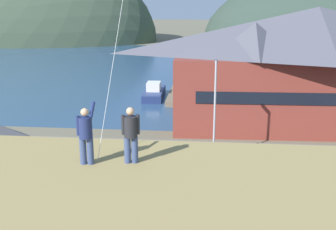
{
  "coord_description": "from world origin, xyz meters",
  "views": [
    {
      "loc": [
        3.12,
        -20.77,
        12.08
      ],
      "look_at": [
        0.16,
        9.0,
        4.04
      ],
      "focal_mm": 44.78,
      "sensor_mm": 36.0,
      "label": 1
    }
  ],
  "objects_px": {
    "parked_car_front_row_silver": "(266,211)",
    "parking_light_pole": "(215,104)",
    "parked_car_mid_row_center": "(75,158)",
    "moored_boat_outer_mooring": "(209,93)",
    "moored_boat_wharfside": "(154,92)",
    "person_companion": "(131,133)",
    "wharf_dock": "(181,95)",
    "harbor_lodge": "(314,65)",
    "parked_car_back_row_right": "(221,163)",
    "person_kite_flyer": "(86,134)",
    "storage_shed_near_lot": "(1,159)",
    "parked_car_lone_by_shed": "(52,206)"
  },
  "relations": [
    {
      "from": "parked_car_front_row_silver",
      "to": "parking_light_pole",
      "type": "bearing_deg",
      "value": 105.36
    },
    {
      "from": "parked_car_mid_row_center",
      "to": "parking_light_pole",
      "type": "relative_size",
      "value": 0.54
    },
    {
      "from": "moored_boat_outer_mooring",
      "to": "parked_car_front_row_silver",
      "type": "bearing_deg",
      "value": -84.37
    },
    {
      "from": "moored_boat_wharfside",
      "to": "moored_boat_outer_mooring",
      "type": "bearing_deg",
      "value": 2.62
    },
    {
      "from": "moored_boat_outer_mooring",
      "to": "parked_car_mid_row_center",
      "type": "relative_size",
      "value": 1.96
    },
    {
      "from": "moored_boat_wharfside",
      "to": "person_companion",
      "type": "relative_size",
      "value": 4.43
    },
    {
      "from": "wharf_dock",
      "to": "parking_light_pole",
      "type": "xyz_separation_m",
      "value": [
        4.06,
        -22.18,
        4.21
      ]
    },
    {
      "from": "wharf_dock",
      "to": "parked_car_front_row_silver",
      "type": "distance_m",
      "value": 33.08
    },
    {
      "from": "moored_boat_outer_mooring",
      "to": "harbor_lodge",
      "type": "bearing_deg",
      "value": -49.08
    },
    {
      "from": "wharf_dock",
      "to": "parked_car_back_row_right",
      "type": "bearing_deg",
      "value": -79.8
    },
    {
      "from": "harbor_lodge",
      "to": "parked_car_front_row_silver",
      "type": "relative_size",
      "value": 6.86
    },
    {
      "from": "parked_car_back_row_right",
      "to": "parked_car_mid_row_center",
      "type": "bearing_deg",
      "value": -179.64
    },
    {
      "from": "harbor_lodge",
      "to": "person_kite_flyer",
      "type": "relative_size",
      "value": 15.65
    },
    {
      "from": "harbor_lodge",
      "to": "person_kite_flyer",
      "type": "xyz_separation_m",
      "value": [
        -13.85,
        -30.37,
        2.08
      ]
    },
    {
      "from": "harbor_lodge",
      "to": "parked_car_mid_row_center",
      "type": "relative_size",
      "value": 6.86
    },
    {
      "from": "moored_boat_wharfside",
      "to": "parked_car_front_row_silver",
      "type": "height_order",
      "value": "moored_boat_wharfside"
    },
    {
      "from": "harbor_lodge",
      "to": "moored_boat_outer_mooring",
      "type": "relative_size",
      "value": 3.5
    },
    {
      "from": "parking_light_pole",
      "to": "person_companion",
      "type": "xyz_separation_m",
      "value": [
        -2.8,
        -19.51,
        3.72
      ]
    },
    {
      "from": "moored_boat_outer_mooring",
      "to": "storage_shed_near_lot",
      "type": "bearing_deg",
      "value": -113.82
    },
    {
      "from": "person_kite_flyer",
      "to": "person_companion",
      "type": "height_order",
      "value": "person_kite_flyer"
    },
    {
      "from": "harbor_lodge",
      "to": "parked_car_back_row_right",
      "type": "bearing_deg",
      "value": -123.8
    },
    {
      "from": "parking_light_pole",
      "to": "harbor_lodge",
      "type": "bearing_deg",
      "value": 47.55
    },
    {
      "from": "wharf_dock",
      "to": "moored_boat_wharfside",
      "type": "relative_size",
      "value": 1.38
    },
    {
      "from": "parked_car_back_row_right",
      "to": "parked_car_lone_by_shed",
      "type": "height_order",
      "value": "same"
    },
    {
      "from": "parked_car_lone_by_shed",
      "to": "person_kite_flyer",
      "type": "xyz_separation_m",
      "value": [
        4.97,
        -9.04,
        7.24
      ]
    },
    {
      "from": "moored_boat_outer_mooring",
      "to": "parked_car_back_row_right",
      "type": "relative_size",
      "value": 1.93
    },
    {
      "from": "moored_boat_wharfside",
      "to": "harbor_lodge",
      "type": "bearing_deg",
      "value": -33.21
    },
    {
      "from": "moored_boat_wharfside",
      "to": "parked_car_lone_by_shed",
      "type": "bearing_deg",
      "value": -92.55
    },
    {
      "from": "wharf_dock",
      "to": "moored_boat_wharfside",
      "type": "bearing_deg",
      "value": -177.17
    },
    {
      "from": "harbor_lodge",
      "to": "moored_boat_outer_mooring",
      "type": "xyz_separation_m",
      "value": [
        -10.14,
        11.7,
        -5.5
      ]
    },
    {
      "from": "parked_car_front_row_silver",
      "to": "parked_car_mid_row_center",
      "type": "bearing_deg",
      "value": 151.73
    },
    {
      "from": "moored_boat_outer_mooring",
      "to": "parked_car_front_row_silver",
      "type": "relative_size",
      "value": 1.96
    },
    {
      "from": "parking_light_pole",
      "to": "parked_car_mid_row_center",
      "type": "bearing_deg",
      "value": -162.4
    },
    {
      "from": "parking_light_pole",
      "to": "parked_car_front_row_silver",
      "type": "bearing_deg",
      "value": -74.64
    },
    {
      "from": "wharf_dock",
      "to": "moored_boat_wharfside",
      "type": "distance_m",
      "value": 3.6
    },
    {
      "from": "harbor_lodge",
      "to": "person_kite_flyer",
      "type": "height_order",
      "value": "harbor_lodge"
    },
    {
      "from": "harbor_lodge",
      "to": "person_companion",
      "type": "height_order",
      "value": "harbor_lodge"
    },
    {
      "from": "parked_car_lone_by_shed",
      "to": "harbor_lodge",
      "type": "bearing_deg",
      "value": 48.59
    },
    {
      "from": "person_companion",
      "to": "parking_light_pole",
      "type": "bearing_deg",
      "value": 81.83
    },
    {
      "from": "moored_boat_wharfside",
      "to": "parked_car_front_row_silver",
      "type": "relative_size",
      "value": 1.82
    },
    {
      "from": "harbor_lodge",
      "to": "parked_car_mid_row_center",
      "type": "bearing_deg",
      "value": -145.12
    },
    {
      "from": "harbor_lodge",
      "to": "storage_shed_near_lot",
      "type": "relative_size",
      "value": 4.34
    },
    {
      "from": "moored_boat_wharfside",
      "to": "person_companion",
      "type": "xyz_separation_m",
      "value": [
        4.83,
        -41.51,
        7.57
      ]
    },
    {
      "from": "parked_car_lone_by_shed",
      "to": "parking_light_pole",
      "type": "bearing_deg",
      "value": 49.66
    },
    {
      "from": "person_kite_flyer",
      "to": "person_companion",
      "type": "relative_size",
      "value": 1.07
    },
    {
      "from": "person_companion",
      "to": "harbor_lodge",
      "type": "bearing_deg",
      "value": 67.43
    },
    {
      "from": "parking_light_pole",
      "to": "person_companion",
      "type": "distance_m",
      "value": 20.06
    },
    {
      "from": "parked_car_back_row_right",
      "to": "person_companion",
      "type": "relative_size",
      "value": 2.48
    },
    {
      "from": "person_companion",
      "to": "person_kite_flyer",
      "type": "bearing_deg",
      "value": -170.17
    },
    {
      "from": "moored_boat_outer_mooring",
      "to": "parked_car_lone_by_shed",
      "type": "bearing_deg",
      "value": -104.72
    }
  ]
}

